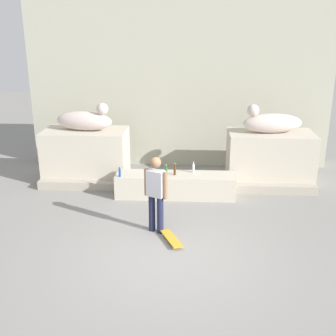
% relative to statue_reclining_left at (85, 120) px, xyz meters
% --- Properties ---
extents(ground_plane, '(40.00, 40.00, 0.00)m').
position_rel_statue_reclining_left_xyz_m(ground_plane, '(2.52, -4.10, -1.72)').
color(ground_plane, gray).
extents(facade_wall, '(9.05, 0.60, 5.82)m').
position_rel_statue_reclining_left_xyz_m(facade_wall, '(2.52, 1.73, 1.18)').
color(facade_wall, '#B3B29C').
rests_on(facade_wall, ground_plane).
extents(pedestal_left, '(2.29, 1.29, 1.44)m').
position_rel_statue_reclining_left_xyz_m(pedestal_left, '(-0.04, 0.01, -1.00)').
color(pedestal_left, beige).
rests_on(pedestal_left, ground_plane).
extents(pedestal_right, '(2.29, 1.29, 1.44)m').
position_rel_statue_reclining_left_xyz_m(pedestal_right, '(5.07, 0.01, -1.00)').
color(pedestal_right, beige).
rests_on(pedestal_right, ground_plane).
extents(statue_reclining_left, '(1.67, 0.81, 0.78)m').
position_rel_statue_reclining_left_xyz_m(statue_reclining_left, '(0.00, 0.00, 0.00)').
color(statue_reclining_left, beige).
rests_on(statue_reclining_left, pedestal_left).
extents(statue_reclining_right, '(1.66, 0.75, 0.78)m').
position_rel_statue_reclining_left_xyz_m(statue_reclining_right, '(5.04, 0.00, 0.00)').
color(statue_reclining_right, beige).
rests_on(statue_reclining_right, pedestal_right).
extents(ledge_block, '(3.04, 0.73, 0.59)m').
position_rel_statue_reclining_left_xyz_m(ledge_block, '(2.52, -1.10, -1.43)').
color(ledge_block, beige).
rests_on(ledge_block, ground_plane).
extents(skater, '(0.50, 0.33, 1.67)m').
position_rel_statue_reclining_left_xyz_m(skater, '(2.19, -3.09, -0.80)').
color(skater, '#1E233F').
rests_on(skater, ground_plane).
extents(skateboard, '(0.51, 0.81, 0.08)m').
position_rel_statue_reclining_left_xyz_m(skateboard, '(2.53, -3.52, -1.66)').
color(skateboard, gold).
rests_on(skateboard, ground_plane).
extents(bottle_brown, '(0.06, 0.06, 0.31)m').
position_rel_statue_reclining_left_xyz_m(bottle_brown, '(2.51, -1.14, -1.00)').
color(bottle_brown, '#593314').
rests_on(bottle_brown, ledge_block).
extents(bottle_clear, '(0.06, 0.06, 0.29)m').
position_rel_statue_reclining_left_xyz_m(bottle_clear, '(2.97, -0.92, -1.01)').
color(bottle_clear, silver).
rests_on(bottle_clear, ledge_block).
extents(bottle_blue, '(0.06, 0.06, 0.28)m').
position_rel_statue_reclining_left_xyz_m(bottle_blue, '(1.14, -1.35, -1.02)').
color(bottle_blue, '#194C99').
rests_on(bottle_blue, ledge_block).
extents(bottle_green, '(0.07, 0.07, 0.31)m').
position_rel_statue_reclining_left_xyz_m(bottle_green, '(2.29, -1.28, -1.00)').
color(bottle_green, '#1E722D').
rests_on(bottle_green, ledge_block).
extents(stair_step, '(7.40, 0.50, 0.23)m').
position_rel_statue_reclining_left_xyz_m(stair_step, '(2.52, -0.66, -1.61)').
color(stair_step, '#A9A08F').
rests_on(stair_step, ground_plane).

